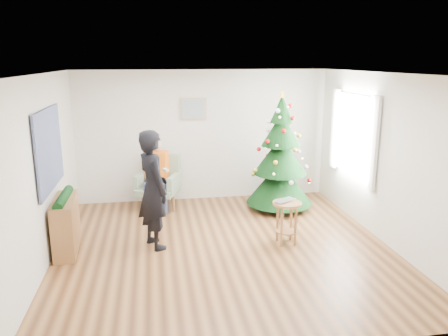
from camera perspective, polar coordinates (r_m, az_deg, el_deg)
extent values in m
plane|color=brown|center=(6.76, -0.01, -10.35)|extent=(5.00, 5.00, 0.00)
plane|color=white|center=(6.16, -0.01, 12.25)|extent=(5.00, 5.00, 0.00)
plane|color=silver|center=(8.76, -2.68, 4.22)|extent=(5.00, 0.00, 5.00)
plane|color=silver|center=(4.00, 5.89, -7.91)|extent=(5.00, 0.00, 5.00)
plane|color=silver|center=(6.43, -22.55, -0.46)|extent=(0.00, 5.00, 5.00)
plane|color=silver|center=(7.17, 20.12, 1.16)|extent=(0.00, 5.00, 5.00)
cube|color=white|center=(7.99, 16.58, 4.14)|extent=(0.04, 1.30, 1.40)
cube|color=white|center=(7.32, 18.89, 3.11)|extent=(0.05, 0.25, 1.50)
cube|color=white|center=(8.65, 14.25, 5.01)|extent=(0.05, 0.25, 1.50)
cylinder|color=#3F2816|center=(8.47, 7.19, -4.30)|extent=(0.10, 0.10, 0.29)
cone|color=black|center=(8.36, 7.27, -1.80)|extent=(1.24, 1.24, 0.81)
cone|color=black|center=(8.23, 7.38, 1.72)|extent=(1.00, 1.00, 0.72)
cone|color=black|center=(8.15, 7.48, 5.02)|extent=(0.73, 0.73, 0.62)
cone|color=black|center=(8.09, 7.57, 7.70)|extent=(0.42, 0.42, 0.53)
cone|color=gold|center=(8.07, 7.63, 9.59)|extent=(0.13, 0.13, 0.13)
cylinder|color=brown|center=(6.75, 8.25, -4.62)|extent=(0.45, 0.45, 0.04)
cylinder|color=brown|center=(6.91, 8.12, -8.15)|extent=(0.33, 0.33, 0.02)
imported|color=silver|center=(6.74, 8.26, -4.34)|extent=(0.44, 0.39, 0.03)
cube|color=gray|center=(8.43, -8.64, -2.87)|extent=(0.90, 0.87, 0.12)
cube|color=gray|center=(8.61, -8.01, -0.14)|extent=(0.70, 0.38, 0.60)
cube|color=gray|center=(8.51, -10.77, -1.68)|extent=(0.30, 0.55, 0.30)
cube|color=gray|center=(8.28, -6.54, -1.97)|extent=(0.30, 0.55, 0.30)
cube|color=navy|center=(8.32, -8.67, -2.18)|extent=(0.53, 0.54, 0.14)
cube|color=orange|center=(8.45, -8.77, 0.39)|extent=(0.47, 0.36, 0.55)
sphere|color=tan|center=(8.35, -8.87, 2.89)|extent=(0.22, 0.22, 0.22)
imported|color=black|center=(6.59, -9.24, -2.80)|extent=(0.66, 0.78, 1.81)
cube|color=white|center=(6.49, -7.64, -0.26)|extent=(0.08, 0.13, 0.04)
cube|color=brown|center=(6.94, -19.94, -7.01)|extent=(0.36, 1.02, 0.80)
cylinder|color=black|center=(6.81, -20.23, -3.70)|extent=(0.14, 0.90, 0.14)
cube|color=black|center=(6.66, -21.86, 2.27)|extent=(0.03, 1.50, 1.15)
cube|color=tan|center=(8.64, -4.03, 7.74)|extent=(0.52, 0.03, 0.42)
cube|color=gray|center=(8.61, -4.01, 7.72)|extent=(0.44, 0.02, 0.34)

